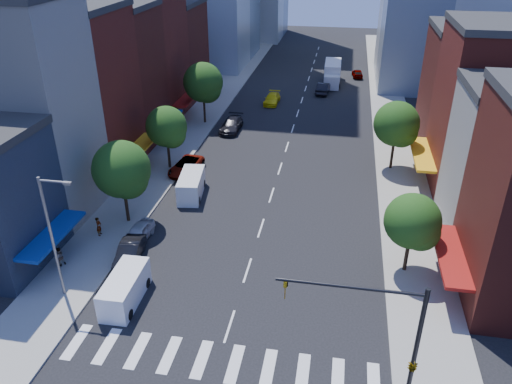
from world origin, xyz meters
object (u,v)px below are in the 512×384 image
(pedestrian_far, at_px, (59,257))
(traffic_car_far, at_px, (357,73))
(box_truck, at_px, (332,74))
(parked_car_front, at_px, (138,233))
(pedestrian_near, at_px, (99,226))
(taxi, at_px, (272,99))
(parked_car_rear, at_px, (231,125))
(parked_car_third, at_px, (186,166))
(cargo_van_far, at_px, (191,186))
(parked_car_second, at_px, (130,253))
(cargo_van_near, at_px, (124,290))
(traffic_car_oncoming, at_px, (323,88))

(pedestrian_far, bearing_deg, traffic_car_far, -167.11)
(box_truck, bearing_deg, parked_car_front, -106.30)
(pedestrian_near, bearing_deg, taxi, -20.23)
(parked_car_rear, height_order, traffic_car_far, parked_car_rear)
(parked_car_rear, height_order, taxi, parked_car_rear)
(parked_car_third, bearing_deg, parked_car_front, -82.11)
(pedestrian_near, bearing_deg, cargo_van_far, -40.44)
(parked_car_second, relative_size, cargo_van_near, 0.91)
(parked_car_second, height_order, parked_car_rear, parked_car_rear)
(parked_car_front, xyz_separation_m, parked_car_rear, (2.00, 25.53, 0.11))
(cargo_van_far, distance_m, traffic_car_oncoming, 36.91)
(cargo_van_near, bearing_deg, traffic_car_oncoming, 77.19)
(cargo_van_far, relative_size, traffic_car_oncoming, 1.06)
(cargo_van_far, distance_m, pedestrian_near, 9.78)
(parked_car_third, xyz_separation_m, box_truck, (13.44, 36.25, 0.89))
(parked_car_third, relative_size, cargo_van_near, 1.03)
(taxi, distance_m, box_truck, 14.53)
(cargo_van_far, height_order, pedestrian_far, cargo_van_far)
(parked_car_front, height_order, cargo_van_near, cargo_van_near)
(cargo_van_far, xyz_separation_m, box_truck, (11.42, 41.07, 0.55))
(parked_car_front, xyz_separation_m, taxi, (5.38, 37.14, 0.02))
(cargo_van_near, relative_size, pedestrian_far, 3.20)
(traffic_car_far, bearing_deg, parked_car_rear, 55.23)
(parked_car_front, relative_size, cargo_van_far, 0.76)
(parked_car_rear, xyz_separation_m, taxi, (3.38, 11.62, -0.09))
(parked_car_front, xyz_separation_m, parked_car_second, (0.43, -2.80, 0.06))
(parked_car_rear, xyz_separation_m, cargo_van_far, (0.02, -17.40, 0.27))
(parked_car_front, relative_size, traffic_car_oncoming, 0.80)
(parked_car_front, height_order, pedestrian_far, pedestrian_far)
(cargo_van_near, relative_size, traffic_car_far, 1.24)
(parked_car_front, xyz_separation_m, cargo_van_far, (2.02, 8.12, 0.38))
(parked_car_front, bearing_deg, traffic_car_far, 74.50)
(parked_car_third, relative_size, cargo_van_far, 0.97)
(parked_car_rear, relative_size, cargo_van_far, 1.04)
(pedestrian_near, xyz_separation_m, pedestrian_far, (-1.03, -4.44, -0.06))
(taxi, height_order, pedestrian_near, pedestrian_near)
(cargo_van_near, height_order, pedestrian_far, cargo_van_near)
(parked_car_third, bearing_deg, taxi, 85.34)
(parked_car_second, bearing_deg, pedestrian_far, -168.01)
(cargo_van_near, relative_size, cargo_van_far, 0.94)
(taxi, height_order, pedestrian_far, pedestrian_far)
(parked_car_second, relative_size, box_truck, 0.53)
(parked_car_third, height_order, taxi, parked_car_third)
(parked_car_third, bearing_deg, box_truck, 77.54)
(pedestrian_far, bearing_deg, traffic_car_oncoming, -165.77)
(box_truck, relative_size, pedestrian_near, 5.12)
(traffic_car_oncoming, bearing_deg, cargo_van_far, 79.43)
(pedestrian_far, bearing_deg, parked_car_third, -160.70)
(traffic_car_far, xyz_separation_m, pedestrian_far, (-21.92, -58.31, 0.24))
(parked_car_rear, distance_m, traffic_car_oncoming, 20.79)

